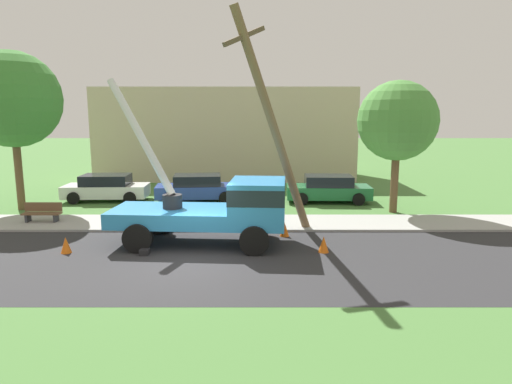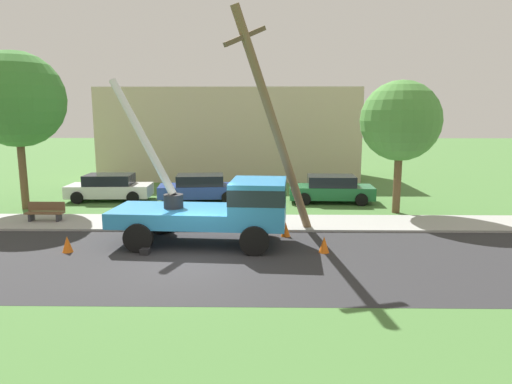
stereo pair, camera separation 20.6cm
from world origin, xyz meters
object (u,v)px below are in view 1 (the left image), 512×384
(leaning_utility_pole, at_px, (274,124))
(traffic_cone_ahead, at_px, (325,244))
(utility_truck, at_px, (223,206))
(parked_sedan_green, at_px, (329,189))
(park_bench, at_px, (44,213))
(parked_sedan_blue, at_px, (199,188))
(roadside_tree_far, at_px, (14,100))
(roadside_tree_near, at_px, (399,121))
(traffic_cone_behind, at_px, (67,245))
(traffic_cone_curbside, at_px, (286,229))
(parked_sedan_white, at_px, (108,188))

(leaning_utility_pole, xyz_separation_m, traffic_cone_ahead, (1.69, -2.08, -4.00))
(utility_truck, relative_size, leaning_utility_pole, 0.80)
(parked_sedan_green, distance_m, park_bench, 13.87)
(parked_sedan_blue, relative_size, parked_sedan_green, 1.02)
(roadside_tree_far, bearing_deg, roadside_tree_near, -1.92)
(traffic_cone_behind, distance_m, parked_sedan_blue, 9.78)
(utility_truck, relative_size, traffic_cone_behind, 12.04)
(utility_truck, xyz_separation_m, parked_sedan_green, (5.08, 7.87, -0.70))
(leaning_utility_pole, distance_m, traffic_cone_behind, 8.40)
(roadside_tree_far, bearing_deg, parked_sedan_green, 7.15)
(roadside_tree_near, bearing_deg, traffic_cone_ahead, -123.99)
(traffic_cone_curbside, distance_m, roadside_tree_far, 14.45)
(leaning_utility_pole, distance_m, park_bench, 10.68)
(traffic_cone_curbside, bearing_deg, roadside_tree_far, 158.75)
(traffic_cone_ahead, distance_m, parked_sedan_green, 9.00)
(traffic_cone_behind, xyz_separation_m, parked_sedan_green, (10.29, 8.94, 0.43))
(utility_truck, distance_m, leaning_utility_pole, 3.59)
(traffic_cone_ahead, height_order, parked_sedan_white, parked_sedan_white)
(leaning_utility_pole, xyz_separation_m, parked_sedan_white, (-8.70, 7.10, -3.57))
(traffic_cone_curbside, relative_size, park_bench, 0.35)
(traffic_cone_curbside, xyz_separation_m, parked_sedan_green, (2.75, 6.84, 0.43))
(parked_sedan_white, bearing_deg, utility_truck, -50.09)
(roadside_tree_far, bearing_deg, parked_sedan_blue, 14.62)
(park_bench, bearing_deg, parked_sedan_green, 20.24)
(parked_sedan_green, bearing_deg, traffic_cone_behind, -139.03)
(traffic_cone_ahead, distance_m, parked_sedan_white, 13.86)
(parked_sedan_white, bearing_deg, leaning_utility_pole, -39.22)
(parked_sedan_green, bearing_deg, park_bench, -159.76)
(parked_sedan_blue, bearing_deg, utility_truck, -76.70)
(parked_sedan_green, height_order, roadside_tree_near, roadside_tree_near)
(parked_sedan_white, bearing_deg, park_bench, -101.91)
(leaning_utility_pole, bearing_deg, parked_sedan_blue, 118.16)
(utility_truck, xyz_separation_m, leaning_utility_pole, (1.84, 1.10, 2.88))
(parked_sedan_green, xyz_separation_m, park_bench, (-13.01, -4.79, -0.25))
(park_bench, height_order, roadside_tree_far, roadside_tree_far)
(roadside_tree_near, bearing_deg, roadside_tree_far, 178.08)
(traffic_cone_curbside, distance_m, parked_sedan_blue, 8.28)
(parked_sedan_white, relative_size, parked_sedan_blue, 0.98)
(park_bench, bearing_deg, roadside_tree_far, 129.59)
(park_bench, bearing_deg, traffic_cone_behind, -56.75)
(traffic_cone_ahead, distance_m, park_bench, 12.16)
(traffic_cone_ahead, bearing_deg, park_bench, 160.49)
(traffic_cone_curbside, relative_size, roadside_tree_far, 0.07)
(roadside_tree_near, bearing_deg, parked_sedan_white, 168.96)
(traffic_cone_ahead, xyz_separation_m, parked_sedan_green, (1.55, 8.86, 0.43))
(roadside_tree_near, bearing_deg, utility_truck, -145.59)
(roadside_tree_near, bearing_deg, parked_sedan_blue, 163.96)
(leaning_utility_pole, distance_m, traffic_cone_ahead, 4.82)
(utility_truck, height_order, traffic_cone_ahead, utility_truck)
(utility_truck, bearing_deg, traffic_cone_ahead, -15.62)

